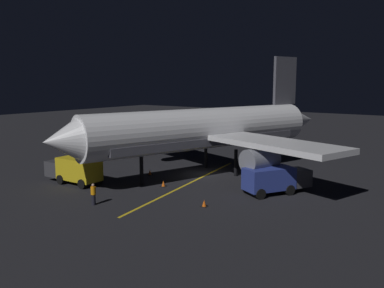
# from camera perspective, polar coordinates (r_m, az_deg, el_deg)

# --- Properties ---
(ground_plane) EXTENTS (180.00, 180.00, 0.20)m
(ground_plane) POSITION_cam_1_polar(r_m,az_deg,el_deg) (42.56, 1.57, -4.45)
(ground_plane) COLOR black
(apron_guide_stripe) EXTENTS (3.48, 21.77, 0.01)m
(apron_guide_stripe) POSITION_cam_1_polar(r_m,az_deg,el_deg) (38.78, -0.48, -5.62)
(apron_guide_stripe) COLOR gold
(apron_guide_stripe) RESTS_ON ground_plane
(airliner) EXTENTS (30.64, 33.51, 12.58)m
(airliner) POSITION_cam_1_polar(r_m,az_deg,el_deg) (42.07, 2.22, 2.00)
(airliner) COLOR white
(airliner) RESTS_ON ground_plane
(baggage_truck) EXTENTS (6.15, 2.42, 2.51)m
(baggage_truck) POSITION_cam_1_polar(r_m,az_deg,el_deg) (40.17, -16.24, -3.59)
(baggage_truck) COLOR gold
(baggage_truck) RESTS_ON ground_plane
(catering_truck) EXTENTS (4.85, 6.30, 2.35)m
(catering_truck) POSITION_cam_1_polar(r_m,az_deg,el_deg) (35.92, 11.65, -4.98)
(catering_truck) COLOR navy
(catering_truck) RESTS_ON ground_plane
(ground_crew_worker) EXTENTS (0.40, 0.40, 1.74)m
(ground_crew_worker) POSITION_cam_1_polar(r_m,az_deg,el_deg) (33.00, -13.80, -6.90)
(ground_crew_worker) COLOR black
(ground_crew_worker) RESTS_ON ground_plane
(traffic_cone_near_left) EXTENTS (0.50, 0.50, 0.55)m
(traffic_cone_near_left) POSITION_cam_1_polar(r_m,az_deg,el_deg) (42.52, -5.98, -4.03)
(traffic_cone_near_left) COLOR #EA590F
(traffic_cone_near_left) RESTS_ON ground_plane
(traffic_cone_near_right) EXTENTS (0.50, 0.50, 0.55)m
(traffic_cone_near_right) POSITION_cam_1_polar(r_m,az_deg,el_deg) (31.82, 1.74, -8.43)
(traffic_cone_near_right) COLOR #EA590F
(traffic_cone_near_right) RESTS_ON ground_plane
(traffic_cone_under_wing) EXTENTS (0.50, 0.50, 0.55)m
(traffic_cone_under_wing) POSITION_cam_1_polar(r_m,az_deg,el_deg) (37.77, -4.07, -5.66)
(traffic_cone_under_wing) COLOR #EA590F
(traffic_cone_under_wing) RESTS_ON ground_plane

